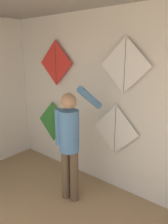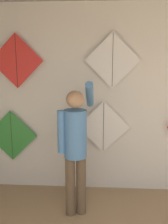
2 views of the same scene
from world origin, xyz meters
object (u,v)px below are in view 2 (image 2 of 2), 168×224
object	(u,v)px
kite_0	(12,136)
kite_1	(103,127)
kite_3	(16,61)
kite_4	(113,60)
shopkeeper	(75,142)

from	to	relation	value
kite_0	kite_1	size ratio (longest dim) A/B	1.00
kite_3	kite_4	world-z (taller)	kite_4
kite_1	kite_0	bearing A→B (deg)	180.00
shopkeeper	kite_3	world-z (taller)	kite_3
kite_1	kite_3	world-z (taller)	kite_3
shopkeeper	kite_1	bearing A→B (deg)	46.28
kite_1	kite_4	world-z (taller)	kite_4
shopkeeper	kite_3	xyz separation A→B (m)	(-0.91, 0.64, 1.00)
shopkeeper	kite_4	distance (m)	1.29
kite_1	kite_4	size ratio (longest dim) A/B	1.00
kite_0	kite_3	xyz separation A→B (m)	(0.14, 0.00, 1.13)
shopkeeper	kite_1	world-z (taller)	shopkeeper
shopkeeper	kite_0	xyz separation A→B (m)	(-1.05, 0.64, -0.13)
shopkeeper	kite_0	size ratio (longest dim) A/B	2.21
kite_1	kite_3	xyz separation A→B (m)	(-1.27, 0.00, 0.97)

